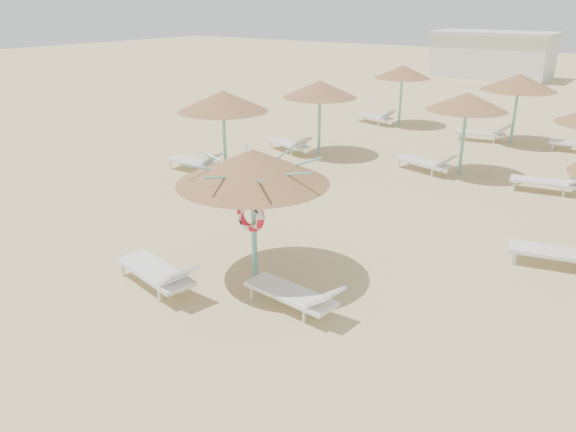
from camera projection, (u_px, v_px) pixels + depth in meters
The scene contains 6 objects.
ground at pixel (268, 283), 11.37m from camera, with size 120.00×120.00×0.00m, color tan.
main_palapa at pixel (253, 167), 10.84m from camera, with size 3.02×3.02×2.70m.
lounger_main_a at pixel (158, 272), 11.00m from camera, with size 2.25×1.09×0.79m.
lounger_main_b at pixel (296, 294), 10.25m from camera, with size 2.02×0.79×0.72m.
palapa_field at pixel (487, 104), 17.61m from camera, with size 19.79×13.72×2.72m.
service_hut at pixel (493, 55), 40.68m from camera, with size 8.40×4.40×3.25m.
Camera 1 is at (6.15, -8.04, 5.37)m, focal length 35.00 mm.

